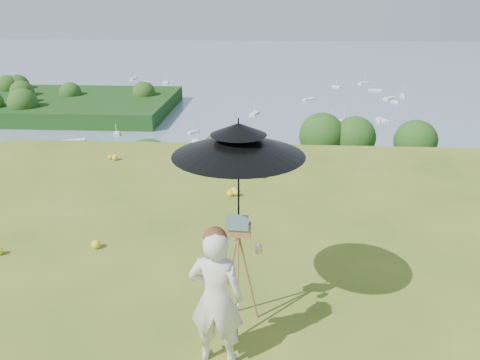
{
  "coord_description": "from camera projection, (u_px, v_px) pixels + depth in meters",
  "views": [
    {
      "loc": [
        -0.02,
        -4.6,
        3.5
      ],
      "look_at": [
        -0.46,
        2.24,
        0.84
      ],
      "focal_mm": 35.0,
      "sensor_mm": 36.0,
      "label": 1
    }
  ],
  "objects": [
    {
      "name": "ground",
      "position": [
        267.0,
        315.0,
        5.54
      ],
      "size": [
        14.0,
        14.0,
        0.0
      ],
      "primitive_type": "plane",
      "color": "#4F6D1F",
      "rests_on": "ground"
    },
    {
      "name": "forest_slope",
      "position": [
        265.0,
        333.0,
        48.61
      ],
      "size": [
        140.0,
        56.0,
        22.0
      ],
      "primitive_type": "cube",
      "color": "#14390F",
      "rests_on": "bay_water"
    },
    {
      "name": "shoreline_tier",
      "position": [
        267.0,
        222.0,
        88.35
      ],
      "size": [
        170.0,
        28.0,
        8.0
      ],
      "primitive_type": "cube",
      "color": "#6A6155",
      "rests_on": "bay_water"
    },
    {
      "name": "bay_water",
      "position": [
        270.0,
        76.0,
        241.09
      ],
      "size": [
        700.0,
        700.0,
        0.0
      ],
      "primitive_type": "plane",
      "color": "slate",
      "rests_on": "ground"
    },
    {
      "name": "peninsula",
      "position": [
        57.0,
        97.0,
        164.71
      ],
      "size": [
        90.0,
        60.0,
        12.0
      ],
      "primitive_type": null,
      "color": "#14390F",
      "rests_on": "bay_water"
    },
    {
      "name": "slope_trees",
      "position": [
        267.0,
        211.0,
        43.53
      ],
      "size": [
        110.0,
        50.0,
        6.0
      ],
      "primitive_type": null,
      "color": "#1F5018",
      "rests_on": "forest_slope"
    },
    {
      "name": "harbor_town",
      "position": [
        268.0,
        191.0,
        85.99
      ],
      "size": [
        110.0,
        22.0,
        5.0
      ],
      "primitive_type": null,
      "color": "silver",
      "rests_on": "shoreline_tier"
    },
    {
      "name": "moored_boats",
      "position": [
        235.0,
        109.0,
        168.23
      ],
      "size": [
        140.0,
        140.0,
        0.7
      ],
      "primitive_type": null,
      "color": "white",
      "rests_on": "bay_water"
    },
    {
      "name": "wildflowers",
      "position": [
        267.0,
        298.0,
        5.75
      ],
      "size": [
        10.0,
        10.5,
        0.12
      ],
      "primitive_type": null,
      "color": "yellow",
      "rests_on": "ground"
    },
    {
      "name": "painter",
      "position": [
        216.0,
        298.0,
        4.6
      ],
      "size": [
        0.59,
        0.42,
        1.5
      ],
      "primitive_type": "imported",
      "rotation": [
        0.0,
        0.0,
        3.03
      ],
      "color": "white",
      "rests_on": "ground"
    },
    {
      "name": "field_easel",
      "position": [
        238.0,
        271.0,
        5.15
      ],
      "size": [
        0.56,
        0.56,
        1.41
      ],
      "primitive_type": null,
      "rotation": [
        0.0,
        0.0,
        -0.05
      ],
      "color": "olive",
      "rests_on": "ground"
    },
    {
      "name": "sun_umbrella",
      "position": [
        239.0,
        178.0,
        4.78
      ],
      "size": [
        1.59,
        1.59,
        1.25
      ],
      "primitive_type": null,
      "rotation": [
        0.0,
        0.0,
        -0.2
      ],
      "color": "black",
      "rests_on": "field_easel"
    },
    {
      "name": "painter_cap",
      "position": [
        215.0,
        234.0,
        4.34
      ],
      "size": [
        0.24,
        0.28,
        0.1
      ],
      "primitive_type": null,
      "rotation": [
        0.0,
        0.0,
        -0.07
      ],
      "color": "#DD7980",
      "rests_on": "painter"
    }
  ]
}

